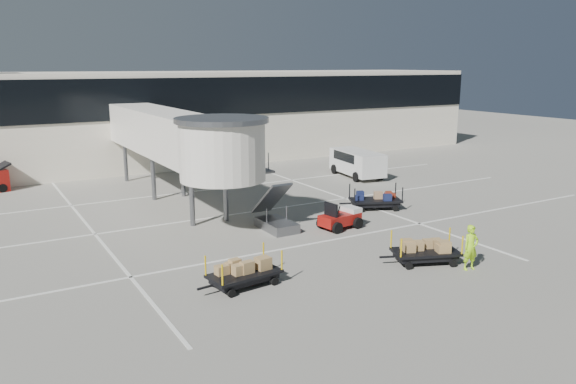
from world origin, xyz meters
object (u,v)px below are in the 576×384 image
Objects in this scene: ground_worker at (471,247)px; minivan at (356,161)px; box_cart_far at (244,274)px; baggage_tug at (341,218)px; suitcase_cart at (374,201)px; box_cart_near at (426,251)px.

minivan is (8.28, 19.14, 0.23)m from ground_worker.
ground_worker is (9.25, -3.16, 0.46)m from box_cart_far.
ground_worker is (1.17, -7.91, 0.44)m from baggage_tug.
suitcase_cart is 0.67× the size of minivan.
minivan reaches higher than baggage_tug.
box_cart_far is (-8.08, -4.75, -0.01)m from baggage_tug.
baggage_tug is at bearing -122.64° from minivan.
ground_worker is (-2.98, -10.23, 0.47)m from suitcase_cart.
baggage_tug is 4.76m from suitcase_cart.
baggage_tug is at bearing -127.31° from suitcase_cart.
suitcase_cart is at bearing 86.51° from box_cart_near.
baggage_tug is at bearing 112.37° from box_cart_near.
minivan is at bearing 42.08° from baggage_tug.
box_cart_far is at bearing -130.20° from minivan.
suitcase_cart reaches higher than box_cart_far.
box_cart_near is 19.96m from minivan.
suitcase_cart is 10.39m from minivan.
box_cart_far is 0.64× the size of minivan.
ground_worker reaches higher than box_cart_near.
box_cart_near is at bearing 134.17° from ground_worker.
ground_worker reaches higher than suitcase_cart.
box_cart_far is at bearing -157.36° from baggage_tug.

